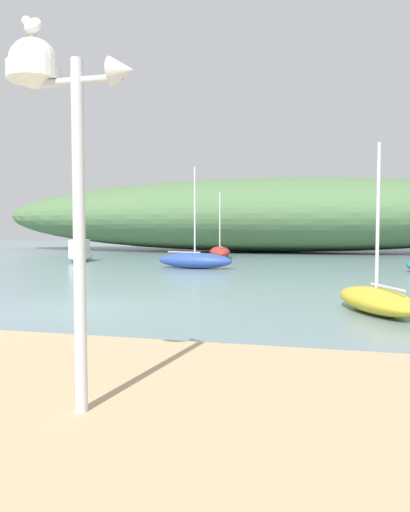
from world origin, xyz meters
The scene contains 8 objects.
ground_plane centered at (0.00, 0.00, 0.00)m, with size 120.00×120.00×0.00m, color gray.
distant_hill centered at (0.32, 30.80, 3.05)m, with size 47.40×12.61×6.10m, color #517547.
mast_structure centered at (3.34, -6.68, 3.18)m, with size 1.29×0.52×3.62m.
seagull_on_radar centered at (3.15, -6.68, 3.96)m, with size 0.33×0.20×0.23m.
sailboat_near_shore centered at (7.00, 1.18, 0.32)m, with size 2.27×3.20×3.96m.
sailboat_east_reach centered at (-1.21, 21.11, 0.39)m, with size 2.42×4.19×4.32m.
sailboat_off_point centered at (-0.55, 12.54, 0.41)m, with size 3.94×1.59×4.94m.
motorboat_outer_mooring centered at (-8.54, 15.90, 0.46)m, with size 2.19×4.09×1.30m.
Camera 1 is at (5.99, -11.05, 2.00)m, focal length 35.10 mm.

